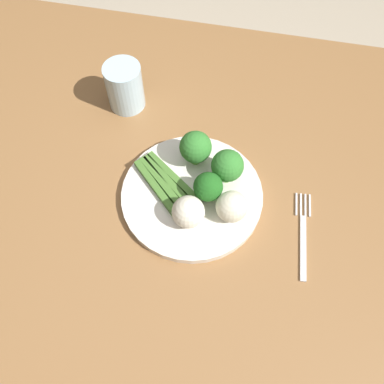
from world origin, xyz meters
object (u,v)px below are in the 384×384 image
at_px(asparagus_bundle, 165,182).
at_px(broccoli_right, 227,166).
at_px(broccoli_back, 196,147).
at_px(cauliflower_mid, 188,212).
at_px(cauliflower_edge, 232,207).
at_px(fork, 303,234).
at_px(broccoli_front, 208,187).
at_px(dining_table, 179,216).
at_px(plate, 192,195).
at_px(water_glass, 125,87).

xyz_separation_m(asparagus_bundle, broccoli_right, (0.11, 0.04, 0.03)).
relative_size(broccoli_back, cauliflower_mid, 1.28).
distance_m(asparagus_bundle, cauliflower_edge, 0.13).
bearing_deg(fork, cauliflower_mid, 91.07).
bearing_deg(broccoli_front, fork, -9.84).
xyz_separation_m(broccoli_back, cauliflower_edge, (0.08, -0.10, -0.01)).
xyz_separation_m(broccoli_right, fork, (0.15, -0.08, -0.05)).
distance_m(broccoli_front, cauliflower_mid, 0.06).
height_order(dining_table, broccoli_right, broccoli_right).
distance_m(broccoli_right, cauliflower_edge, 0.07).
xyz_separation_m(plate, fork, (0.20, -0.03, -0.01)).
bearing_deg(fork, broccoli_right, 58.50).
height_order(cauliflower_mid, water_glass, water_glass).
bearing_deg(plate, dining_table, 168.73).
relative_size(dining_table, asparagus_bundle, 10.78).
bearing_deg(broccoli_front, broccoli_back, 116.50).
bearing_deg(broccoli_front, dining_table, 172.04).
bearing_deg(cauliflower_mid, broccoli_front, 63.79).
distance_m(broccoli_front, water_glass, 0.28).
height_order(broccoli_back, cauliflower_edge, broccoli_back).
xyz_separation_m(broccoli_right, broccoli_front, (-0.03, -0.05, -0.00)).
distance_m(broccoli_right, cauliflower_mid, 0.11).
bearing_deg(cauliflower_edge, plate, 160.15).
distance_m(dining_table, cauliflower_mid, 0.16).
relative_size(dining_table, broccoli_right, 20.28).
xyz_separation_m(dining_table, water_glass, (-0.15, 0.19, 0.15)).
distance_m(cauliflower_mid, cauliflower_edge, 0.07).
relative_size(plate, broccoli_right, 3.59).
height_order(cauliflower_edge, fork, cauliflower_edge).
bearing_deg(broccoli_right, broccoli_back, 156.38).
height_order(broccoli_front, cauliflower_edge, broccoli_front).
bearing_deg(fork, broccoli_front, 75.81).
xyz_separation_m(plate, broccoli_back, (-0.01, 0.07, 0.05)).
height_order(asparagus_bundle, broccoli_front, broccoli_front).
bearing_deg(broccoli_right, cauliflower_edge, -74.41).
relative_size(broccoli_front, cauliflower_edge, 1.15).
bearing_deg(plate, water_glass, 132.47).
distance_m(cauliflower_edge, water_glass, 0.33).
xyz_separation_m(broccoli_back, fork, (0.21, -0.10, -0.05)).
bearing_deg(plate, cauliflower_edge, -19.85).
bearing_deg(asparagus_bundle, plate, 30.96).
distance_m(broccoli_back, fork, 0.24).
height_order(plate, broccoli_front, broccoli_front).
xyz_separation_m(plate, water_glass, (-0.18, 0.19, 0.04)).
height_order(plate, asparagus_bundle, asparagus_bundle).
height_order(dining_table, plate, plate).
height_order(dining_table, fork, fork).
height_order(broccoli_back, cauliflower_mid, broccoli_back).
height_order(broccoli_front, cauliflower_mid, broccoli_front).
height_order(dining_table, broccoli_front, broccoli_front).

